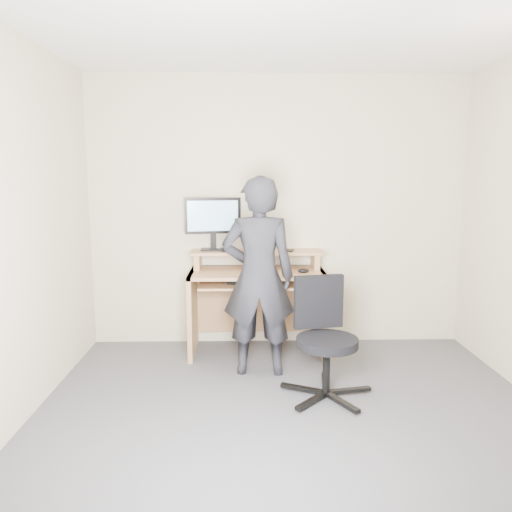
{
  "coord_description": "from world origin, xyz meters",
  "views": [
    {
      "loc": [
        -0.32,
        -2.91,
        1.59
      ],
      "look_at": [
        -0.22,
        1.05,
        0.95
      ],
      "focal_mm": 35.0,
      "sensor_mm": 36.0,
      "label": 1
    }
  ],
  "objects_px": {
    "person": "(258,277)",
    "desk": "(257,291)",
    "office_chair": "(324,333)",
    "monitor": "(213,219)"
  },
  "relations": [
    {
      "from": "desk",
      "to": "monitor",
      "type": "height_order",
      "value": "monitor"
    },
    {
      "from": "office_chair",
      "to": "person",
      "type": "xyz_separation_m",
      "value": [
        -0.46,
        0.42,
        0.33
      ]
    },
    {
      "from": "desk",
      "to": "monitor",
      "type": "distance_m",
      "value": 0.77
    },
    {
      "from": "monitor",
      "to": "person",
      "type": "distance_m",
      "value": 0.87
    },
    {
      "from": "monitor",
      "to": "office_chair",
      "type": "bearing_deg",
      "value": -61.74
    },
    {
      "from": "desk",
      "to": "monitor",
      "type": "relative_size",
      "value": 2.37
    },
    {
      "from": "person",
      "to": "desk",
      "type": "bearing_deg",
      "value": -88.99
    },
    {
      "from": "office_chair",
      "to": "desk",
      "type": "bearing_deg",
      "value": 104.12
    },
    {
      "from": "office_chair",
      "to": "person",
      "type": "bearing_deg",
      "value": 127.0
    },
    {
      "from": "office_chair",
      "to": "monitor",
      "type": "bearing_deg",
      "value": 117.54
    }
  ]
}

